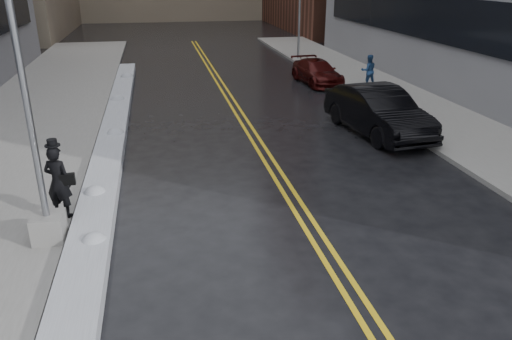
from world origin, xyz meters
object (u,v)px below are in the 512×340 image
pedestrian_east (368,71)px  car_maroon (317,72)px  fire_hydrant (404,104)px  car_black (378,111)px  pedestrian_fedora (58,182)px  lamppost (32,135)px  traffic_signal (300,7)px

pedestrian_east → car_maroon: pedestrian_east is taller
fire_hydrant → car_black: 2.80m
pedestrian_fedora → pedestrian_east: size_ratio=1.13×
pedestrian_east → fire_hydrant: bearing=88.3°
pedestrian_east → car_maroon: (-2.09, 1.78, -0.32)m
fire_hydrant → pedestrian_east: size_ratio=0.47×
fire_hydrant → pedestrian_fedora: size_ratio=0.41×
car_maroon → lamppost: bearing=-130.8°
fire_hydrant → pedestrian_east: (0.59, 5.10, 0.38)m
pedestrian_fedora → car_maroon: (10.70, 13.74, -0.42)m
pedestrian_fedora → car_maroon: pedestrian_fedora is taller
lamppost → car_black: (10.26, 6.10, -1.68)m
traffic_signal → pedestrian_fedora: 24.04m
lamppost → fire_hydrant: 14.81m
traffic_signal → pedestrian_east: (1.09, -8.90, -2.47)m
pedestrian_fedora → pedestrian_east: 17.51m
fire_hydrant → pedestrian_east: pedestrian_east is taller
lamppost → fire_hydrant: size_ratio=10.45×
lamppost → traffic_signal: lamppost is taller
lamppost → car_maroon: bearing=54.0°
traffic_signal → pedestrian_fedora: (-11.70, -20.86, -2.37)m
traffic_signal → car_black: traffic_signal is taller
fire_hydrant → car_maroon: 7.04m
car_black → fire_hydrant: bearing=35.7°
pedestrian_east → pedestrian_fedora: bearing=48.0°
lamppost → pedestrian_fedora: 1.89m
lamppost → pedestrian_fedora: bearing=85.0°
car_black → car_maroon: car_black is taller
car_black → traffic_signal: bearing=77.2°
lamppost → car_black: lamppost is taller
fire_hydrant → car_black: size_ratio=0.14×
car_maroon → pedestrian_east: bearing=-45.2°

